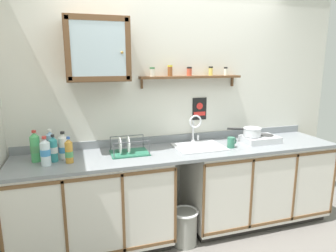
{
  "coord_description": "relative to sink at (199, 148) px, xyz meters",
  "views": [
    {
      "loc": [
        -1.03,
        -2.27,
        1.78
      ],
      "look_at": [
        -0.13,
        0.55,
        1.13
      ],
      "focal_mm": 32.03,
      "sensor_mm": 36.0,
      "label": 1
    }
  ],
  "objects": [
    {
      "name": "lower_cabinet_run_right",
      "position": [
        0.68,
        -0.04,
        -0.45
      ],
      "size": [
        1.58,
        0.64,
        0.88
      ],
      "color": "black",
      "rests_on": "ground"
    },
    {
      "name": "sink",
      "position": [
        0.0,
        0.0,
        0.0
      ],
      "size": [
        0.49,
        0.44,
        0.41
      ],
      "color": "silver",
      "rests_on": "countertop"
    },
    {
      "name": "spice_shelf",
      "position": [
        -0.03,
        0.21,
        0.73
      ],
      "size": [
        1.09,
        0.14,
        0.23
      ],
      "color": "brown"
    },
    {
      "name": "bottle_water_blue_0",
      "position": [
        -1.42,
        0.08,
        0.14
      ],
      "size": [
        0.08,
        0.08,
        0.27
      ],
      "color": "#8CB7E0",
      "rests_on": "countertop"
    },
    {
      "name": "bottle_detergent_teal_2",
      "position": [
        -1.39,
        -0.03,
        0.13
      ],
      "size": [
        0.07,
        0.07,
        0.24
      ],
      "color": "teal",
      "rests_on": "countertop"
    },
    {
      "name": "warning_sign",
      "position": [
        0.12,
        0.27,
        0.36
      ],
      "size": [
        0.16,
        0.01,
        0.24
      ],
      "color": "black"
    },
    {
      "name": "bottle_water_clear_5",
      "position": [
        -1.45,
        -0.12,
        0.13
      ],
      "size": [
        0.08,
        0.08,
        0.25
      ],
      "color": "silver",
      "rests_on": "countertop"
    },
    {
      "name": "mug",
      "position": [
        0.31,
        -0.12,
        0.07
      ],
      "size": [
        0.12,
        0.08,
        0.11
      ],
      "color": "#337259",
      "rests_on": "countertop"
    },
    {
      "name": "lower_cabinet_run",
      "position": [
        -1.09,
        -0.04,
        -0.45
      ],
      "size": [
        1.45,
        0.64,
        0.88
      ],
      "color": "black",
      "rests_on": "ground"
    },
    {
      "name": "trash_bin",
      "position": [
        -0.23,
        -0.24,
        -0.71
      ],
      "size": [
        0.27,
        0.27,
        0.35
      ],
      "color": "gray",
      "rests_on": "ground"
    },
    {
      "name": "saucepan",
      "position": [
        0.61,
        -0.01,
        0.14
      ],
      "size": [
        0.34,
        0.22,
        0.09
      ],
      "color": "silver",
      "rests_on": "hot_plate_stove"
    },
    {
      "name": "bottle_soda_green_4",
      "position": [
        -1.54,
        0.02,
        0.14
      ],
      "size": [
        0.08,
        0.08,
        0.28
      ],
      "color": "#4CB266",
      "rests_on": "countertop"
    },
    {
      "name": "back_wall",
      "position": [
        -0.17,
        0.3,
        0.44
      ],
      "size": [
        3.91,
        0.07,
        2.66
      ],
      "color": "silver",
      "rests_on": "ground"
    },
    {
      "name": "backsplash",
      "position": [
        -0.17,
        0.27,
        0.05
      ],
      "size": [
        3.27,
        0.02,
        0.08
      ],
      "primitive_type": "cube",
      "color": "gray",
      "rests_on": "countertop"
    },
    {
      "name": "wall_cabinet",
      "position": [
        -0.97,
        0.11,
        0.98
      ],
      "size": [
        0.56,
        0.35,
        0.56
      ],
      "color": "brown"
    },
    {
      "name": "countertop",
      "position": [
        -0.17,
        -0.04,
        -0.0
      ],
      "size": [
        3.27,
        0.66,
        0.03
      ],
      "primitive_type": "cube",
      "color": "gray",
      "rests_on": "lower_cabinet_run"
    },
    {
      "name": "dish_rack",
      "position": [
        -0.73,
        -0.0,
        0.05
      ],
      "size": [
        0.36,
        0.27,
        0.17
      ],
      "color": "#26664C",
      "rests_on": "countertop"
    },
    {
      "name": "bottle_juice_amber_1",
      "position": [
        -1.27,
        -0.11,
        0.12
      ],
      "size": [
        0.07,
        0.07,
        0.23
      ],
      "color": "gold",
      "rests_on": "countertop"
    },
    {
      "name": "bottle_opaque_white_3",
      "position": [
        -1.31,
        0.03,
        0.12
      ],
      "size": [
        0.09,
        0.09,
        0.25
      ],
      "color": "white",
      "rests_on": "countertop"
    },
    {
      "name": "hot_plate_stove",
      "position": [
        0.71,
        -0.04,
        0.05
      ],
      "size": [
        0.38,
        0.26,
        0.07
      ],
      "color": "silver",
      "rests_on": "countertop"
    }
  ]
}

